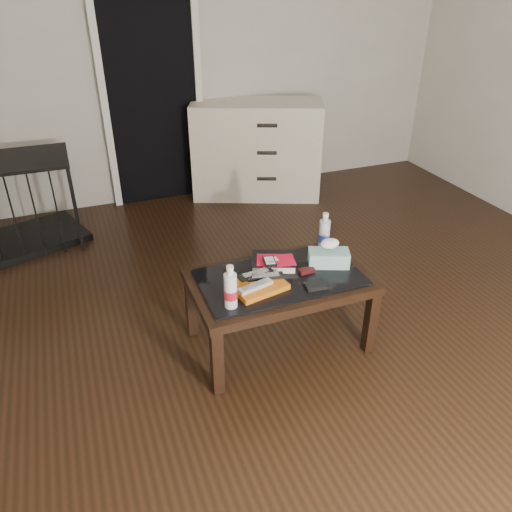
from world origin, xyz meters
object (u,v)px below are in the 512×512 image
(coffee_table, at_px, (280,286))
(water_bottle_left, at_px, (230,287))
(pet_crate, at_px, (19,218))
(textbook, at_px, (274,261))
(tissue_box, at_px, (329,258))
(water_bottle_right, at_px, (324,231))
(dresser, at_px, (257,149))

(coffee_table, xyz_separation_m, water_bottle_left, (-0.35, -0.17, 0.18))
(coffee_table, height_order, pet_crate, pet_crate)
(textbook, bearing_deg, tissue_box, 1.07)
(water_bottle_right, xyz_separation_m, tissue_box, (-0.06, -0.18, -0.07))
(pet_crate, bearing_deg, textbook, -68.79)
(water_bottle_left, distance_m, tissue_box, 0.69)
(textbook, height_order, water_bottle_left, water_bottle_left)
(water_bottle_left, bearing_deg, dresser, 65.91)
(coffee_table, xyz_separation_m, textbook, (0.01, 0.13, 0.09))
(coffee_table, xyz_separation_m, water_bottle_right, (0.38, 0.20, 0.18))
(dresser, xyz_separation_m, water_bottle_left, (-1.05, -2.34, 0.13))
(coffee_table, bearing_deg, pet_crate, 127.62)
(water_bottle_left, bearing_deg, coffee_table, 26.03)
(water_bottle_right, bearing_deg, tissue_box, -109.21)
(textbook, xyz_separation_m, water_bottle_left, (-0.36, -0.30, 0.10))
(coffee_table, distance_m, water_bottle_left, 0.43)
(pet_crate, relative_size, textbook, 4.18)
(coffee_table, height_order, dresser, dresser)
(textbook, bearing_deg, water_bottle_right, 32.76)
(coffee_table, xyz_separation_m, pet_crate, (-1.44, 1.87, -0.17))
(dresser, bearing_deg, water_bottle_left, -91.72)
(textbook, distance_m, water_bottle_right, 0.38)
(coffee_table, bearing_deg, dresser, 72.12)
(water_bottle_left, relative_size, water_bottle_right, 1.00)
(water_bottle_right, bearing_deg, water_bottle_left, -153.05)
(tissue_box, bearing_deg, pet_crate, 155.25)
(water_bottle_right, bearing_deg, dresser, 80.65)
(pet_crate, height_order, water_bottle_left, pet_crate)
(pet_crate, relative_size, water_bottle_right, 4.39)
(dresser, xyz_separation_m, tissue_box, (-0.39, -2.16, 0.06))
(dresser, relative_size, water_bottle_left, 5.46)
(water_bottle_left, bearing_deg, water_bottle_right, 26.95)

